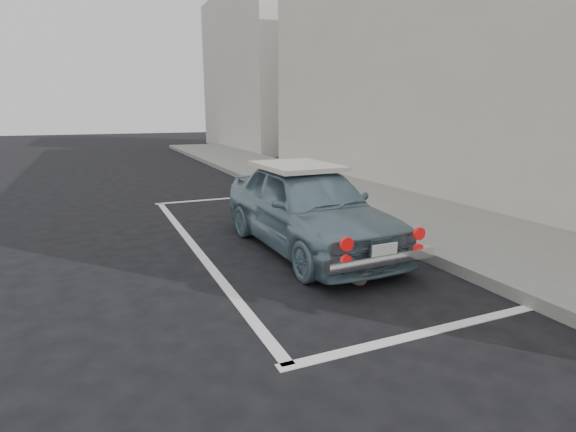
# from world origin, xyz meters

# --- Properties ---
(ground) EXTENTS (80.00, 80.00, 0.00)m
(ground) POSITION_xyz_m (0.00, 0.00, 0.00)
(ground) COLOR black
(ground) RESTS_ON ground
(sidewalk) EXTENTS (2.80, 40.00, 0.15)m
(sidewalk) POSITION_xyz_m (3.20, 2.00, 0.07)
(sidewalk) COLOR slate
(sidewalk) RESTS_ON ground
(shop_building) EXTENTS (3.50, 18.00, 7.00)m
(shop_building) POSITION_xyz_m (6.33, 4.00, 3.49)
(shop_building) COLOR beige
(shop_building) RESTS_ON ground
(building_far) EXTENTS (3.50, 10.00, 8.00)m
(building_far) POSITION_xyz_m (6.35, 20.00, 4.00)
(building_far) COLOR beige
(building_far) RESTS_ON ground
(pline_rear) EXTENTS (3.00, 0.12, 0.01)m
(pline_rear) POSITION_xyz_m (0.50, -0.50, 0.00)
(pline_rear) COLOR silver
(pline_rear) RESTS_ON ground
(pline_front) EXTENTS (3.00, 0.12, 0.01)m
(pline_front) POSITION_xyz_m (0.50, 6.50, 0.00)
(pline_front) COLOR silver
(pline_front) RESTS_ON ground
(pline_side) EXTENTS (0.12, 7.00, 0.01)m
(pline_side) POSITION_xyz_m (-0.90, 3.00, 0.00)
(pline_side) COLOR silver
(pline_side) RESTS_ON ground
(retro_coupe) EXTENTS (1.57, 3.71, 1.25)m
(retro_coupe) POSITION_xyz_m (0.62, 2.28, 0.63)
(retro_coupe) COLOR gray
(retro_coupe) RESTS_ON ground
(cat) EXTENTS (0.27, 0.47, 0.26)m
(cat) POSITION_xyz_m (0.53, 0.74, 0.12)
(cat) COLOR #67594E
(cat) RESTS_ON ground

